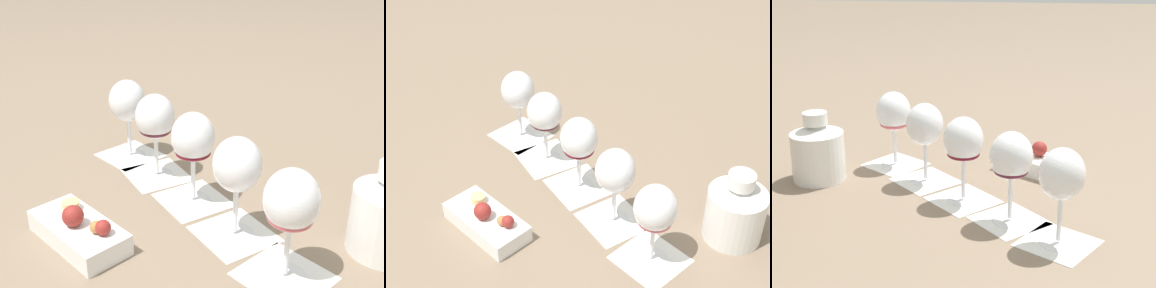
# 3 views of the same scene
# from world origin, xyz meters

# --- Properties ---
(ground_plane) EXTENTS (8.00, 8.00, 0.00)m
(ground_plane) POSITION_xyz_m (0.00, 0.00, 0.00)
(ground_plane) COLOR #7F6B56
(tasting_card_0) EXTENTS (0.16, 0.16, 0.00)m
(tasting_card_0) POSITION_xyz_m (-0.17, -0.18, 0.00)
(tasting_card_0) COLOR white
(tasting_card_0) RESTS_ON ground_plane
(tasting_card_1) EXTENTS (0.17, 0.17, 0.00)m
(tasting_card_1) POSITION_xyz_m (-0.09, -0.09, 0.00)
(tasting_card_1) COLOR white
(tasting_card_1) RESTS_ON ground_plane
(tasting_card_2) EXTENTS (0.17, 0.17, 0.00)m
(tasting_card_2) POSITION_xyz_m (0.01, -0.00, 0.00)
(tasting_card_2) COLOR white
(tasting_card_2) RESTS_ON ground_plane
(tasting_card_3) EXTENTS (0.17, 0.17, 0.00)m
(tasting_card_3) POSITION_xyz_m (0.09, 0.10, 0.00)
(tasting_card_3) COLOR white
(tasting_card_3) RESTS_ON ground_plane
(tasting_card_4) EXTENTS (0.16, 0.16, 0.00)m
(tasting_card_4) POSITION_xyz_m (0.17, 0.18, 0.00)
(tasting_card_4) COLOR white
(tasting_card_4) RESTS_ON ground_plane
(wine_glass_0) EXTENTS (0.08, 0.08, 0.17)m
(wine_glass_0) POSITION_xyz_m (-0.17, -0.18, 0.12)
(wine_glass_0) COLOR white
(wine_glass_0) RESTS_ON tasting_card_0
(wine_glass_1) EXTENTS (0.08, 0.08, 0.17)m
(wine_glass_1) POSITION_xyz_m (-0.09, -0.09, 0.12)
(wine_glass_1) COLOR white
(wine_glass_1) RESTS_ON tasting_card_1
(wine_glass_2) EXTENTS (0.08, 0.08, 0.17)m
(wine_glass_2) POSITION_xyz_m (0.01, -0.00, 0.12)
(wine_glass_2) COLOR white
(wine_glass_2) RESTS_ON tasting_card_2
(wine_glass_3) EXTENTS (0.08, 0.08, 0.17)m
(wine_glass_3) POSITION_xyz_m (0.09, 0.10, 0.12)
(wine_glass_3) COLOR white
(wine_glass_3) RESTS_ON tasting_card_3
(wine_glass_4) EXTENTS (0.08, 0.08, 0.17)m
(wine_glass_4) POSITION_xyz_m (0.17, 0.18, 0.12)
(wine_glass_4) COLOR white
(wine_glass_4) RESTS_ON tasting_card_4
(ceramic_vase) EXTENTS (0.11, 0.11, 0.15)m
(ceramic_vase) POSITION_xyz_m (-0.07, -0.33, 0.07)
(ceramic_vase) COLOR white
(ceramic_vase) RESTS_ON ground_plane
(snack_dish) EXTENTS (0.17, 0.20, 0.07)m
(snack_dish) POSITION_xyz_m (-0.16, 0.15, 0.02)
(snack_dish) COLOR white
(snack_dish) RESTS_ON ground_plane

